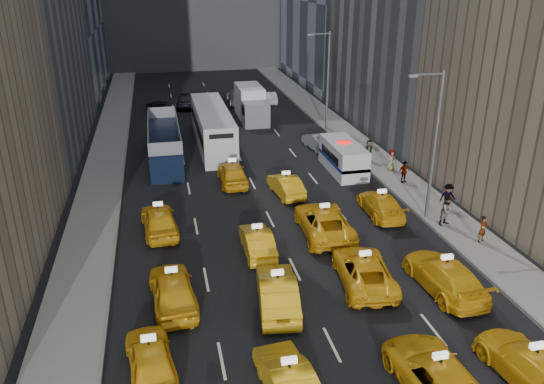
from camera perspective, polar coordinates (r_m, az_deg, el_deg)
The scene contains 36 objects.
ground at distance 21.11m, azimuth 8.24°, elevation -19.25°, with size 160.00×160.00×0.00m, color black.
sidewalk_west at distance 42.15m, azimuth -17.59°, elevation 2.34°, with size 3.00×90.00×0.15m, color gray.
sidewalk_east at distance 45.08m, azimuth 9.98°, elevation 4.40°, with size 3.00×90.00×0.15m, color gray.
curb_west at distance 42.02m, azimuth -15.63°, elevation 2.53°, with size 0.15×90.00×0.18m, color slate.
curb_east at distance 44.56m, azimuth 8.24°, elevation 4.32°, with size 0.15×90.00×0.18m, color slate.
streetlight_near at distance 31.93m, azimuth 16.95°, elevation 5.18°, with size 2.15×0.22×9.00m.
streetlight_far at distance 49.80m, azimuth 5.90°, elevation 12.14°, with size 2.15×0.22×9.00m.
taxi_4 at distance 21.15m, azimuth -12.93°, elevation -17.04°, with size 1.68×4.17×1.42m, color #EDA813.
taxi_5 at distance 19.76m, azimuth 1.83°, elevation -19.71°, with size 1.51×4.34×1.43m, color #EDA813.
taxi_6 at distance 20.77m, azimuth 17.35°, elevation -18.43°, with size 2.38×5.16×1.43m, color #EDA813.
taxi_7 at distance 22.43m, azimuth 26.21°, elevation -16.48°, with size 2.00×4.91×1.43m, color #EDA813.
taxi_8 at distance 24.60m, azimuth -10.62°, elevation -10.25°, with size 1.90×4.71×1.61m, color #EDA813.
taxi_9 at distance 24.06m, azimuth 0.58°, elevation -10.68°, with size 1.66×4.75×1.56m, color #EDA813.
taxi_10 at distance 26.11m, azimuth 9.86°, elevation -8.29°, with size 2.38×5.17×1.44m, color #EDA813.
taxi_11 at distance 26.54m, azimuth 18.07°, elevation -8.51°, with size 2.15×5.29×1.53m, color #EDA813.
taxi_12 at distance 31.13m, azimuth -12.03°, elevation -2.95°, with size 1.86×4.63×1.58m, color #EDA813.
taxi_13 at distance 28.38m, azimuth -1.60°, elevation -5.31°, with size 1.44×4.14×1.37m, color #EDA813.
taxi_14 at distance 30.40m, azimuth 5.62°, elevation -3.18°, with size 2.62×5.69×1.58m, color #EDA813.
taxi_15 at distance 33.36m, azimuth 11.63°, elevation -1.33°, with size 1.90×4.67×1.35m, color #EDA813.
taxi_16 at distance 37.49m, azimuth -4.28°, elevation 2.01°, with size 1.84×4.57×1.56m, color #EDA813.
taxi_17 at distance 35.58m, azimuth 1.50°, elevation 0.73°, with size 1.44×4.12×1.36m, color #EDA813.
nypd_van at distance 40.01m, azimuth 7.67°, elevation 3.69°, with size 2.23×5.58×2.38m.
double_decker at distance 42.73m, azimuth -11.50°, elevation 5.27°, with size 2.78×10.53×3.04m.
city_bus at distance 45.86m, azimuth -6.42°, elevation 6.93°, with size 3.28×12.66×3.24m.
box_truck at distance 53.86m, azimuth -2.26°, elevation 9.44°, with size 3.25×7.34×3.25m.
misc_car_0 at distance 45.08m, azimuth 4.95°, elevation 5.46°, with size 1.41×4.04×1.33m, color #989A9F.
misc_car_1 at distance 57.25m, azimuth -12.10°, elevation 8.85°, with size 2.38×5.15×1.43m, color black.
misc_car_2 at distance 60.86m, azimuth -3.67°, elevation 10.21°, with size 2.26×5.55×1.61m, color slate.
misc_car_3 at distance 59.79m, azimuth -9.22°, elevation 9.76°, with size 1.97×4.90×1.67m, color black.
misc_car_4 at distance 61.01m, azimuth -0.31°, elevation 10.15°, with size 1.41×4.04×1.33m, color #AEB0B6.
pedestrian_0 at distance 31.35m, azimuth 21.74°, elevation -3.72°, with size 0.56×0.36×1.52m, color gray.
pedestrian_1 at distance 32.62m, azimuth 18.32°, elevation -1.90°, with size 0.88×0.48×1.81m, color gray.
pedestrian_2 at distance 34.75m, azimuth 18.39°, elevation -0.49°, with size 1.09×0.45×1.69m, color gray.
pedestrian_3 at distance 38.37m, azimuth 14.02°, elevation 2.12°, with size 0.92×0.42×1.57m, color gray.
pedestrian_4 at distance 40.56m, azimuth 12.72°, elevation 3.39°, with size 0.78×0.43×1.60m, color gray.
pedestrian_5 at distance 42.15m, azimuth 10.38°, elevation 4.42°, with size 1.60×0.46×1.73m, color gray.
Camera 1 is at (-6.09, -14.51, 14.07)m, focal length 35.00 mm.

